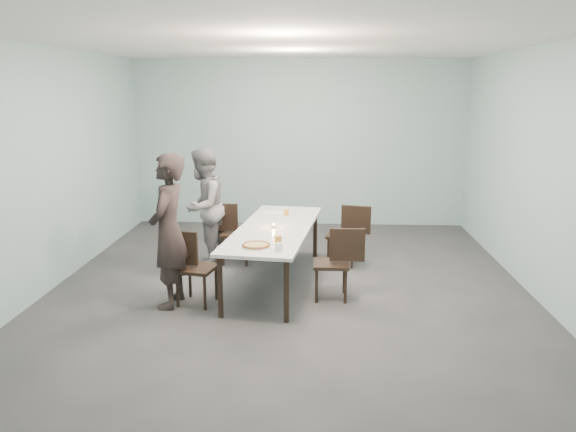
# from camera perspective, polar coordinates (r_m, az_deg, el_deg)

# --- Properties ---
(ground) EXTENTS (7.00, 7.00, 0.00)m
(ground) POSITION_cam_1_polar(r_m,az_deg,el_deg) (7.20, 0.10, -7.37)
(ground) COLOR #333335
(ground) RESTS_ON ground
(room_shell) EXTENTS (6.02, 7.02, 3.01)m
(room_shell) POSITION_cam_1_polar(r_m,az_deg,el_deg) (6.76, 0.11, 8.94)
(room_shell) COLOR #95B8BB
(room_shell) RESTS_ON ground
(table) EXTENTS (1.20, 2.69, 0.75)m
(table) POSITION_cam_1_polar(r_m,az_deg,el_deg) (7.20, -1.35, -1.58)
(table) COLOR white
(table) RESTS_ON ground
(chair_near_left) EXTENTS (0.64, 0.50, 0.87)m
(chair_near_left) POSITION_cam_1_polar(r_m,az_deg,el_deg) (6.68, -9.93, -4.64)
(chair_near_left) COLOR black
(chair_near_left) RESTS_ON ground
(chair_far_left) EXTENTS (0.62, 0.44, 0.87)m
(chair_far_left) POSITION_cam_1_polar(r_m,az_deg,el_deg) (8.15, -5.81, -1.31)
(chair_far_left) COLOR black
(chair_far_left) RESTS_ON ground
(chair_near_right) EXTENTS (0.61, 0.42, 0.87)m
(chair_near_right) POSITION_cam_1_polar(r_m,az_deg,el_deg) (6.75, 5.08, -4.31)
(chair_near_right) COLOR black
(chair_near_right) RESTS_ON ground
(chair_far_right) EXTENTS (0.64, 0.50, 0.87)m
(chair_far_right) POSITION_cam_1_polar(r_m,az_deg,el_deg) (8.05, 6.12, -1.49)
(chair_far_right) COLOR black
(chair_far_right) RESTS_ON ground
(diner_near) EXTENTS (0.47, 0.68, 1.79)m
(diner_near) POSITION_cam_1_polar(r_m,az_deg,el_deg) (6.55, -12.03, -1.51)
(diner_near) COLOR black
(diner_near) RESTS_ON ground
(diner_far) EXTENTS (0.82, 0.95, 1.67)m
(diner_far) POSITION_cam_1_polar(r_m,az_deg,el_deg) (8.09, -8.60, 0.96)
(diner_far) COLOR gray
(diner_far) RESTS_ON ground
(pizza) EXTENTS (0.34, 0.34, 0.04)m
(pizza) POSITION_cam_1_polar(r_m,az_deg,el_deg) (6.31, -3.27, -2.99)
(pizza) COLOR white
(pizza) RESTS_ON table
(side_plate) EXTENTS (0.18, 0.18, 0.01)m
(side_plate) POSITION_cam_1_polar(r_m,az_deg,el_deg) (6.73, -0.77, -2.07)
(side_plate) COLOR white
(side_plate) RESTS_ON table
(beer_glass) EXTENTS (0.08, 0.08, 0.15)m
(beer_glass) POSITION_cam_1_polar(r_m,az_deg,el_deg) (6.19, -1.01, -2.73)
(beer_glass) COLOR gold
(beer_glass) RESTS_ON table
(water_tumbler) EXTENTS (0.08, 0.08, 0.09)m
(water_tumbler) POSITION_cam_1_polar(r_m,az_deg,el_deg) (6.13, -0.97, -3.19)
(water_tumbler) COLOR silver
(water_tumbler) RESTS_ON table
(tealight) EXTENTS (0.06, 0.06, 0.05)m
(tealight) POSITION_cam_1_polar(r_m,az_deg,el_deg) (7.16, -1.49, -1.02)
(tealight) COLOR silver
(tealight) RESTS_ON table
(amber_tumbler) EXTENTS (0.07, 0.07, 0.08)m
(amber_tumbler) POSITION_cam_1_polar(r_m,az_deg,el_deg) (7.83, -0.17, 0.35)
(amber_tumbler) COLOR gold
(amber_tumbler) RESTS_ON table
(menu) EXTENTS (0.32, 0.25, 0.01)m
(menu) POSITION_cam_1_polar(r_m,az_deg,el_deg) (8.01, -1.55, 0.35)
(menu) COLOR silver
(menu) RESTS_ON table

